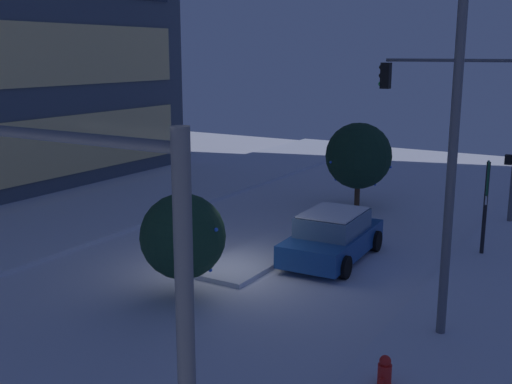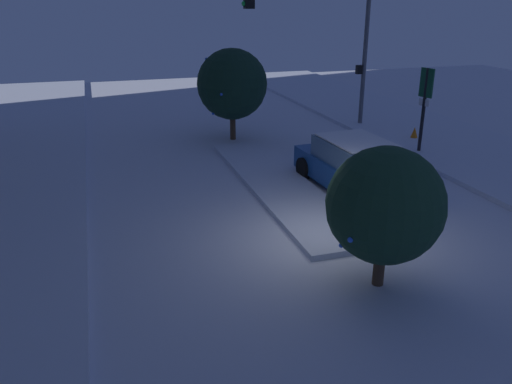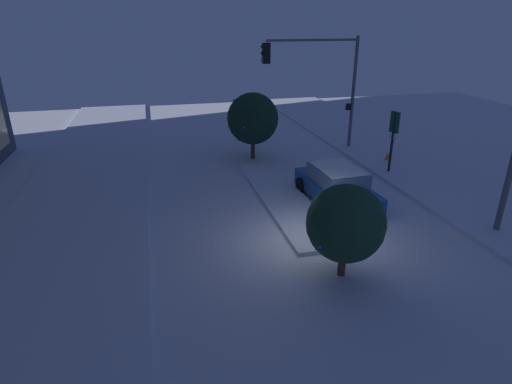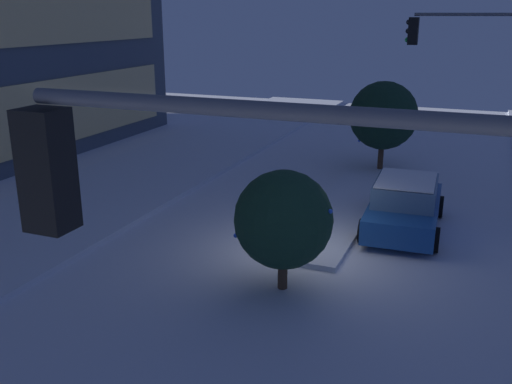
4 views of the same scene
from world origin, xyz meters
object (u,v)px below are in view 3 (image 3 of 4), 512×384
at_px(decorated_tree_median, 253,119).
at_px(construction_cone, 387,157).
at_px(car_near, 336,186).
at_px(traffic_light_corner_near_right, 319,73).
at_px(street_lamp_arched, 512,80).
at_px(parking_info_sign, 393,135).
at_px(decorated_tree_left_of_median, 346,223).

bearing_deg(decorated_tree_median, construction_cone, -109.76).
bearing_deg(car_near, traffic_light_corner_near_right, -17.91).
xyz_separation_m(street_lamp_arched, decorated_tree_median, (10.16, 5.44, -3.01)).
relative_size(street_lamp_arched, construction_cone, 14.45).
height_order(parking_info_sign, decorated_tree_left_of_median, parking_info_sign).
distance_m(car_near, construction_cone, 6.32).
bearing_deg(decorated_tree_left_of_median, construction_cone, -37.11).
height_order(decorated_tree_median, construction_cone, decorated_tree_median).
distance_m(traffic_light_corner_near_right, construction_cone, 5.65).
bearing_deg(construction_cone, decorated_tree_left_of_median, 142.89).
xyz_separation_m(street_lamp_arched, parking_info_sign, (6.19, -0.28, -3.22)).
relative_size(traffic_light_corner_near_right, decorated_tree_left_of_median, 2.23).
bearing_deg(decorated_tree_median, decorated_tree_left_of_median, 179.19).
xyz_separation_m(traffic_light_corner_near_right, decorated_tree_median, (-0.47, 3.73, -2.10)).
distance_m(parking_info_sign, construction_cone, 2.46).
xyz_separation_m(decorated_tree_left_of_median, construction_cone, (8.92, -6.75, -1.37)).
height_order(traffic_light_corner_near_right, decorated_tree_median, traffic_light_corner_near_right).
bearing_deg(decorated_tree_left_of_median, decorated_tree_median, -0.81).
bearing_deg(car_near, construction_cone, -51.71).
bearing_deg(decorated_tree_left_of_median, parking_info_sign, -38.77).
height_order(car_near, parking_info_sign, parking_info_sign).
bearing_deg(street_lamp_arched, decorated_tree_left_of_median, 18.07).
distance_m(decorated_tree_left_of_median, construction_cone, 11.27).
relative_size(car_near, street_lamp_arched, 0.56).
bearing_deg(street_lamp_arched, decorated_tree_median, -55.18).
relative_size(car_near, decorated_tree_median, 1.28).
bearing_deg(decorated_tree_median, parking_info_sign, -124.83).
bearing_deg(street_lamp_arched, parking_info_sign, -85.90).
relative_size(street_lamp_arched, parking_info_sign, 2.66).
xyz_separation_m(street_lamp_arched, construction_cone, (7.79, -1.15, -4.87)).
relative_size(parking_info_sign, construction_cone, 5.44).
height_order(parking_info_sign, decorated_tree_median, decorated_tree_median).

